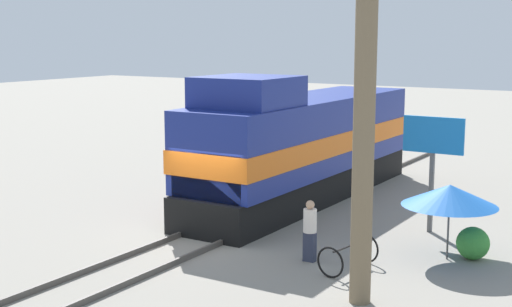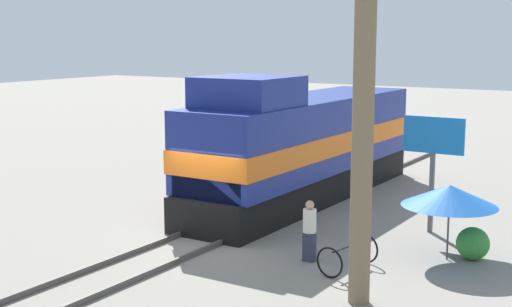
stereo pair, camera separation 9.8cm
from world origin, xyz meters
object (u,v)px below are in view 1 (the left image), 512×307
Objects in this scene: billboard_sign at (433,146)px; person_bystander at (310,229)px; locomotive at (300,146)px; utility_pole at (366,43)px; bicycle at (349,255)px; vendor_umbrella at (450,195)px.

person_bystander is (-1.70, -4.29, -1.69)m from billboard_sign.
utility_pole is (5.64, -7.70, 3.58)m from locomotive.
utility_pole is 5.51m from person_bystander.
utility_pole is at bearing -53.80° from locomotive.
bicycle is at bearing -52.38° from locomotive.
utility_pole reaches higher than person_bystander.
locomotive is 5.08× the size of vendor_umbrella.
vendor_umbrella is 1.53× the size of person_bystander.
person_bystander is 1.22m from bicycle.
locomotive is 7.33× the size of bicycle.
utility_pole is 6.52× the size of bicycle.
person_bystander is (-2.22, 1.92, -4.66)m from utility_pole.
bicycle is (4.54, -5.89, -1.54)m from locomotive.
locomotive reaches higher than person_bystander.
vendor_umbrella is 3.63m from person_bystander.
vendor_umbrella is (6.33, -3.76, -0.25)m from locomotive.
bicycle is (-0.57, -4.40, -2.15)m from billboard_sign.
utility_pole is 5.54m from vendor_umbrella.
vendor_umbrella is at bearing -30.75° from locomotive.
vendor_umbrella is (0.69, 3.94, -3.83)m from utility_pole.
billboard_sign is 2.01× the size of bicycle.
bicycle is (-1.78, -2.13, -1.29)m from vendor_umbrella.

